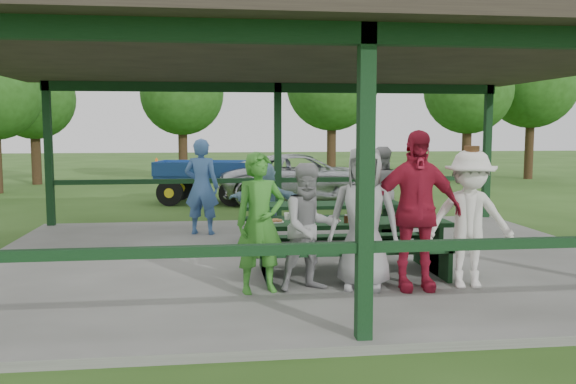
{
  "coord_description": "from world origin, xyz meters",
  "views": [
    {
      "loc": [
        -1.45,
        -9.4,
        2.13
      ],
      "look_at": [
        -0.29,
        -0.3,
        1.17
      ],
      "focal_mm": 38.0,
      "sensor_mm": 36.0,
      "label": 1
    }
  ],
  "objects": [
    {
      "name": "spectator_grey",
      "position": [
        1.74,
        1.79,
        0.94
      ],
      "size": [
        0.93,
        0.78,
        1.69
      ],
      "primitive_type": "imported",
      "rotation": [
        0.0,
        0.0,
        2.95
      ],
      "color": "#9C9C9E",
      "rests_on": "concrete_slab"
    },
    {
      "name": "contestant_grey_mid",
      "position": [
        0.46,
        -1.98,
        1.01
      ],
      "size": [
        1.03,
        0.83,
        1.82
      ],
      "primitive_type": "imported",
      "rotation": [
        0.0,
        0.0,
        -0.32
      ],
      "color": "#949497",
      "rests_on": "concrete_slab"
    },
    {
      "name": "tree_left",
      "position": [
        -2.56,
        15.37,
        3.48
      ],
      "size": [
        3.29,
        3.29,
        5.15
      ],
      "color": "#2F2012",
      "rests_on": "ground"
    },
    {
      "name": "tree_far_right",
      "position": [
        11.84,
        14.76,
        4.01
      ],
      "size": [
        3.79,
        3.79,
        5.92
      ],
      "color": "#2F2012",
      "rests_on": "ground"
    },
    {
      "name": "concrete_slab",
      "position": [
        0.0,
        0.0,
        0.05
      ],
      "size": [
        10.0,
        8.0,
        0.1
      ],
      "primitive_type": "cube",
      "color": "slate",
      "rests_on": "ground"
    },
    {
      "name": "contestant_green",
      "position": [
        -0.86,
        -1.99,
        0.97
      ],
      "size": [
        0.72,
        0.56,
        1.75
      ],
      "primitive_type": "imported",
      "rotation": [
        0.0,
        0.0,
        0.24
      ],
      "color": "#3A872A",
      "rests_on": "concrete_slab"
    },
    {
      "name": "spectator_blue",
      "position": [
        -1.63,
        2.32,
        1.02
      ],
      "size": [
        0.76,
        0.6,
        1.84
      ],
      "primitive_type": "imported",
      "rotation": [
        0.0,
        0.0,
        2.88
      ],
      "color": "#3E66A3",
      "rests_on": "concrete_slab"
    },
    {
      "name": "tree_far_left",
      "position": [
        -8.04,
        14.74,
        3.22
      ],
      "size": [
        3.05,
        3.05,
        4.76
      ],
      "color": "#2F2012",
      "rests_on": "ground"
    },
    {
      "name": "pickup_truck",
      "position": [
        1.22,
        8.06,
        0.69
      ],
      "size": [
        5.12,
        2.62,
        1.39
      ],
      "primitive_type": "imported",
      "rotation": [
        0.0,
        0.0,
        1.64
      ],
      "color": "silver",
      "rests_on": "ground"
    },
    {
      "name": "farm_trailer",
      "position": [
        -1.61,
        8.08,
        0.64
      ],
      "size": [
        3.74,
        2.01,
        1.29
      ],
      "rotation": [
        0.0,
        0.0,
        -0.17
      ],
      "color": "navy",
      "rests_on": "ground"
    },
    {
      "name": "contestant_red",
      "position": [
        1.09,
        -2.09,
        1.11
      ],
      "size": [
        1.2,
        0.55,
        2.01
      ],
      "primitive_type": "imported",
      "rotation": [
        0.0,
        0.0,
        -0.05
      ],
      "color": "#AC1A35",
      "rests_on": "concrete_slab"
    },
    {
      "name": "picnic_table_near",
      "position": [
        0.47,
        -1.2,
        0.58
      ],
      "size": [
        2.74,
        1.39,
        0.75
      ],
      "color": "black",
      "rests_on": "concrete_slab"
    },
    {
      "name": "tree_right",
      "position": [
        8.43,
        13.26,
        3.58
      ],
      "size": [
        3.39,
        3.39,
        5.3
      ],
      "color": "#2F2012",
      "rests_on": "ground"
    },
    {
      "name": "tree_mid",
      "position": [
        3.31,
        14.41,
        3.81
      ],
      "size": [
        3.6,
        3.6,
        5.63
      ],
      "color": "#2F2012",
      "rests_on": "ground"
    },
    {
      "name": "table_setting",
      "position": [
        0.48,
        -1.19,
        0.88
      ],
      "size": [
        2.41,
        0.45,
        0.1
      ],
      "color": "white",
      "rests_on": "picnic_table_near"
    },
    {
      "name": "picnic_table_far",
      "position": [
        0.44,
        0.8,
        0.58
      ],
      "size": [
        2.74,
        1.39,
        0.75
      ],
      "color": "black",
      "rests_on": "concrete_slab"
    },
    {
      "name": "spectator_lblue",
      "position": [
        -0.47,
        1.68,
        0.81
      ],
      "size": [
        1.32,
        0.43,
        1.43
      ],
      "primitive_type": "imported",
      "rotation": [
        0.0,
        0.0,
        3.13
      ],
      "color": "#82B0C9",
      "rests_on": "concrete_slab"
    },
    {
      "name": "ground",
      "position": [
        0.0,
        0.0,
        0.0
      ],
      "size": [
        90.0,
        90.0,
        0.0
      ],
      "primitive_type": "plane",
      "color": "#2C4F18",
      "rests_on": "ground"
    },
    {
      "name": "pavilion_structure",
      "position": [
        0.0,
        0.0,
        3.17
      ],
      "size": [
        10.6,
        8.6,
        3.24
      ],
      "color": "black",
      "rests_on": "concrete_slab"
    },
    {
      "name": "contestant_grey_left",
      "position": [
        -0.23,
        -1.97,
        0.9
      ],
      "size": [
        0.9,
        0.78,
        1.6
      ],
      "primitive_type": "imported",
      "rotation": [
        0.0,
        0.0,
        0.25
      ],
      "color": "#959497",
      "rests_on": "concrete_slab"
    },
    {
      "name": "contestant_white_fedora",
      "position": [
        1.81,
        -2.09,
        0.98
      ],
      "size": [
        1.24,
        0.86,
        1.81
      ],
      "rotation": [
        0.0,
        0.0,
        -0.2
      ],
      "color": "white",
      "rests_on": "concrete_slab"
    }
  ]
}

